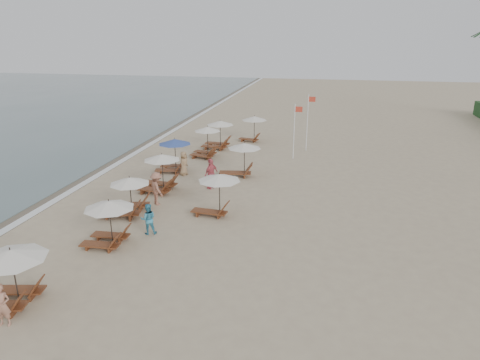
% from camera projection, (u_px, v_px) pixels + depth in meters
% --- Properties ---
extents(ground, '(160.00, 160.00, 0.00)m').
position_uv_depth(ground, '(221.00, 267.00, 17.92)').
color(ground, tan).
rests_on(ground, ground).
extents(wet_sand_band, '(3.20, 140.00, 0.01)m').
position_uv_depth(wet_sand_band, '(79.00, 175.00, 29.65)').
color(wet_sand_band, '#6B5E4C').
rests_on(wet_sand_band, ground).
extents(foam_line, '(0.50, 140.00, 0.02)m').
position_uv_depth(foam_line, '(96.00, 176.00, 29.39)').
color(foam_line, white).
rests_on(foam_line, ground).
extents(lounger_station_0, '(2.58, 2.43, 2.16)m').
position_uv_depth(lounger_station_0, '(10.00, 274.00, 15.10)').
color(lounger_station_0, brown).
rests_on(lounger_station_0, ground).
extents(lounger_station_1, '(2.42, 2.23, 2.14)m').
position_uv_depth(lounger_station_1, '(107.00, 221.00, 19.48)').
color(lounger_station_1, brown).
rests_on(lounger_station_1, ground).
extents(lounger_station_2, '(2.67, 2.46, 2.06)m').
position_uv_depth(lounger_station_2, '(126.00, 198.00, 22.94)').
color(lounger_station_2, brown).
rests_on(lounger_station_2, ground).
extents(lounger_station_3, '(2.64, 2.19, 2.32)m').
position_uv_depth(lounger_station_3, '(159.00, 174.00, 26.32)').
color(lounger_station_3, brown).
rests_on(lounger_station_3, ground).
extents(lounger_station_4, '(2.50, 2.24, 2.30)m').
position_uv_depth(lounger_station_4, '(173.00, 154.00, 30.09)').
color(lounger_station_4, brown).
rests_on(lounger_station_4, ground).
extents(lounger_station_5, '(2.40, 2.17, 2.40)m').
position_uv_depth(lounger_station_5, '(205.00, 142.00, 33.63)').
color(lounger_station_5, brown).
rests_on(lounger_station_5, ground).
extents(lounger_station_6, '(2.67, 2.24, 2.33)m').
position_uv_depth(lounger_station_6, '(217.00, 135.00, 36.24)').
color(lounger_station_6, brown).
rests_on(lounger_station_6, ground).
extents(inland_station_0, '(2.63, 2.24, 2.22)m').
position_uv_depth(inland_station_0, '(215.00, 190.00, 22.68)').
color(inland_station_0, brown).
rests_on(inland_station_0, ground).
extents(inland_station_1, '(2.84, 2.24, 2.22)m').
position_uv_depth(inland_station_1, '(240.00, 157.00, 29.04)').
color(inland_station_1, brown).
rests_on(inland_station_1, ground).
extents(inland_station_2, '(2.55, 2.24, 2.22)m').
position_uv_depth(inland_station_2, '(252.00, 125.00, 38.47)').
color(inland_station_2, brown).
rests_on(inland_station_2, ground).
extents(beachgoer_near, '(0.61, 0.47, 1.49)m').
position_uv_depth(beachgoer_near, '(2.00, 305.00, 14.16)').
color(beachgoer_near, '#A6715A').
rests_on(beachgoer_near, ground).
extents(beachgoer_mid_a, '(0.91, 0.82, 1.52)m').
position_uv_depth(beachgoer_mid_a, '(148.00, 219.00, 20.72)').
color(beachgoer_mid_a, teal).
rests_on(beachgoer_mid_a, ground).
extents(beachgoer_mid_b, '(1.34, 1.34, 1.86)m').
position_uv_depth(beachgoer_mid_b, '(157.00, 189.00, 24.28)').
color(beachgoer_mid_b, '#9B644F').
rests_on(beachgoer_mid_b, ground).
extents(beachgoer_far_a, '(0.90, 1.21, 1.90)m').
position_uv_depth(beachgoer_far_a, '(211.00, 174.00, 26.79)').
color(beachgoer_far_a, '#CD525E').
rests_on(beachgoer_far_a, ground).
extents(beachgoer_far_b, '(0.60, 0.85, 1.63)m').
position_uv_depth(beachgoer_far_b, '(184.00, 163.00, 29.42)').
color(beachgoer_far_b, '#9E7B55').
rests_on(beachgoer_far_b, ground).
extents(flag_pole_near, '(0.60, 0.08, 4.21)m').
position_uv_depth(flag_pole_near, '(295.00, 129.00, 32.71)').
color(flag_pole_near, silver).
rests_on(flag_pole_near, ground).
extents(flag_pole_far, '(0.60, 0.08, 4.59)m').
position_uv_depth(flag_pole_far, '(308.00, 120.00, 34.98)').
color(flag_pole_far, silver).
rests_on(flag_pole_far, ground).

